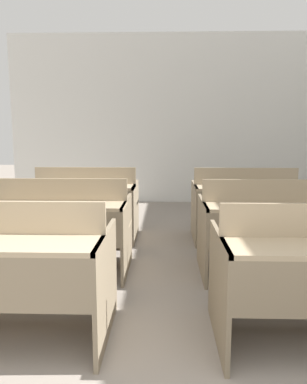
{
  "coord_description": "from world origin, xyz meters",
  "views": [
    {
      "loc": [
        -0.16,
        -0.48,
        1.31
      ],
      "look_at": [
        -0.27,
        3.05,
        0.76
      ],
      "focal_mm": 35.0,
      "sensor_mm": 36.0,
      "label": 1
    }
  ],
  "objects_px": {
    "bench_second_left": "(61,224)",
    "bench_third_left": "(86,202)",
    "bench_front_left": "(9,269)",
    "bench_second_right": "(270,226)",
    "bench_third_right": "(245,203)"
  },
  "relations": [
    {
      "from": "bench_second_left",
      "to": "bench_third_left",
      "type": "relative_size",
      "value": 1.0
    },
    {
      "from": "bench_front_left",
      "to": "bench_second_right",
      "type": "bearing_deg",
      "value": 30.62
    },
    {
      "from": "bench_second_right",
      "to": "bench_third_left",
      "type": "bearing_deg",
      "value": 148.92
    },
    {
      "from": "bench_third_left",
      "to": "bench_third_right",
      "type": "height_order",
      "value": "same"
    },
    {
      "from": "bench_front_left",
      "to": "bench_third_right",
      "type": "distance_m",
      "value": 3.02
    },
    {
      "from": "bench_front_left",
      "to": "bench_second_left",
      "type": "relative_size",
      "value": 1.0
    },
    {
      "from": "bench_second_right",
      "to": "bench_third_right",
      "type": "height_order",
      "value": "same"
    },
    {
      "from": "bench_second_right",
      "to": "bench_third_right",
      "type": "bearing_deg",
      "value": 89.42
    },
    {
      "from": "bench_front_left",
      "to": "bench_second_right",
      "type": "height_order",
      "value": "same"
    },
    {
      "from": "bench_third_right",
      "to": "bench_second_right",
      "type": "bearing_deg",
      "value": -90.58
    },
    {
      "from": "bench_third_left",
      "to": "bench_third_right",
      "type": "distance_m",
      "value": 1.96
    },
    {
      "from": "bench_second_left",
      "to": "bench_front_left",
      "type": "bearing_deg",
      "value": -90.57
    },
    {
      "from": "bench_third_left",
      "to": "bench_front_left",
      "type": "bearing_deg",
      "value": -90.02
    },
    {
      "from": "bench_second_left",
      "to": "bench_third_right",
      "type": "distance_m",
      "value": 2.25
    },
    {
      "from": "bench_second_left",
      "to": "bench_second_right",
      "type": "bearing_deg",
      "value": -0.48
    }
  ]
}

